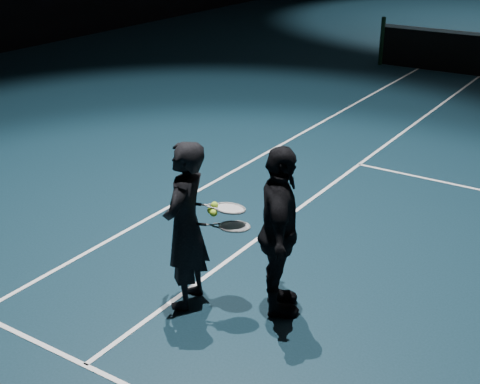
{
  "coord_description": "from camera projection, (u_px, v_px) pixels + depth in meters",
  "views": [
    {
      "loc": [
        -0.62,
        -14.92,
        3.46
      ],
      "look_at": [
        -3.5,
        -10.5,
        1.19
      ],
      "focal_mm": 50.0,
      "sensor_mm": 36.0,
      "label": 1
    }
  ],
  "objects": [
    {
      "name": "tennis_balls",
      "position": [
        213.0,
        210.0,
        5.92
      ],
      "size": [
        0.12,
        0.1,
        0.12
      ],
      "primitive_type": null,
      "color": "#A4DE2F",
      "rests_on": "racket_upper"
    },
    {
      "name": "player_b",
      "position": [
        279.0,
        232.0,
        5.9
      ],
      "size": [
        0.83,
        1.0,
        1.6
      ],
      "primitive_type": "imported",
      "rotation": [
        0.0,
        0.0,
        2.12
      ],
      "color": "black",
      "rests_on": "floor"
    },
    {
      "name": "player_a",
      "position": [
        185.0,
        226.0,
        6.02
      ],
      "size": [
        0.51,
        0.66,
        1.6
      ],
      "primitive_type": "imported",
      "rotation": [
        0.0,
        0.0,
        -1.34
      ],
      "color": "black",
      "rests_on": "floor"
    },
    {
      "name": "net_post_left",
      "position": [
        382.0,
        41.0,
        15.53
      ],
      "size": [
        0.1,
        0.1,
        1.1
      ],
      "primitive_type": "cylinder",
      "color": "black",
      "rests_on": "floor"
    },
    {
      "name": "racket_upper",
      "position": [
        230.0,
        208.0,
        5.93
      ],
      "size": [
        0.7,
        0.52,
        0.1
      ],
      "primitive_type": null,
      "rotation": [
        0.0,
        0.1,
        0.49
      ],
      "color": "black",
      "rests_on": "player_b"
    },
    {
      "name": "racket_lower",
      "position": [
        235.0,
        227.0,
        5.95
      ],
      "size": [
        0.71,
        0.48,
        0.03
      ],
      "primitive_type": null,
      "rotation": [
        0.0,
        0.0,
        0.42
      ],
      "color": "black",
      "rests_on": "player_a"
    }
  ]
}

